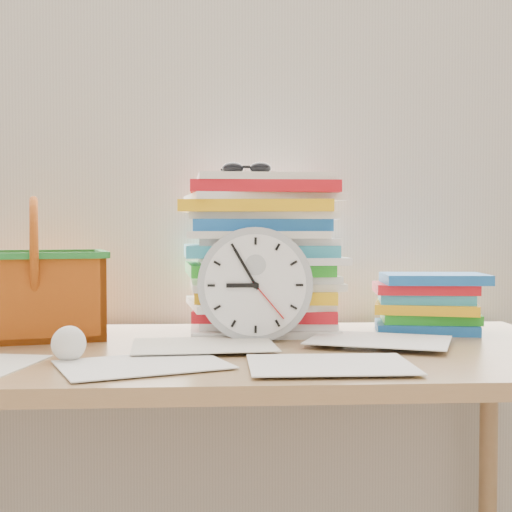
{
  "coord_description": "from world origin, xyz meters",
  "views": [
    {
      "loc": [
        -0.02,
        0.21,
        0.98
      ],
      "look_at": [
        0.06,
        1.6,
        0.93
      ],
      "focal_mm": 50.0,
      "sensor_mm": 36.0,
      "label": 1
    }
  ],
  "objects": [
    {
      "name": "sunglasses",
      "position": [
        0.05,
        1.78,
        1.12
      ],
      "size": [
        0.13,
        0.11,
        0.03
      ],
      "primitive_type": null,
      "rotation": [
        0.0,
        0.0,
        -0.09
      ],
      "color": "black",
      "rests_on": "paper_stack"
    },
    {
      "name": "book_stack",
      "position": [
        0.46,
        1.79,
        0.82
      ],
      "size": [
        0.29,
        0.25,
        0.13
      ],
      "primitive_type": null,
      "rotation": [
        0.0,
        0.0,
        -0.2
      ],
      "color": "white",
      "rests_on": "desk"
    },
    {
      "name": "clock",
      "position": [
        0.06,
        1.67,
        0.87
      ],
      "size": [
        0.24,
        0.05,
        0.24
      ],
      "primitive_type": "cylinder",
      "rotation": [
        1.57,
        0.0,
        0.0
      ],
      "color": "#ABB0B3",
      "rests_on": "desk"
    },
    {
      "name": "crumpled_ball",
      "position": [
        -0.28,
        1.47,
        0.78
      ],
      "size": [
        0.06,
        0.06,
        0.06
      ],
      "primitive_type": "sphere",
      "color": "white",
      "rests_on": "desk"
    },
    {
      "name": "scattered_papers",
      "position": [
        0.0,
        1.6,
        0.76
      ],
      "size": [
        1.26,
        0.42,
        0.02
      ],
      "primitive_type": null,
      "color": "white",
      "rests_on": "desk"
    },
    {
      "name": "desk",
      "position": [
        0.0,
        1.6,
        0.68
      ],
      "size": [
        1.4,
        0.7,
        0.75
      ],
      "color": "#957046",
      "rests_on": "ground"
    },
    {
      "name": "curtain",
      "position": [
        0.0,
        1.98,
        1.3
      ],
      "size": [
        2.4,
        0.01,
        2.5
      ],
      "primitive_type": "cube",
      "color": "beige",
      "rests_on": "room_shell"
    },
    {
      "name": "paper_stack",
      "position": [
        0.09,
        1.82,
        0.93
      ],
      "size": [
        0.35,
        0.29,
        0.35
      ],
      "primitive_type": null,
      "rotation": [
        0.0,
        0.0,
        0.01
      ],
      "color": "white",
      "rests_on": "desk"
    },
    {
      "name": "basket",
      "position": [
        -0.41,
        1.75,
        0.9
      ],
      "size": [
        0.34,
        0.29,
        0.29
      ],
      "primitive_type": null,
      "rotation": [
        0.0,
        0.0,
        0.24
      ],
      "color": "#C25813",
      "rests_on": "desk"
    }
  ]
}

